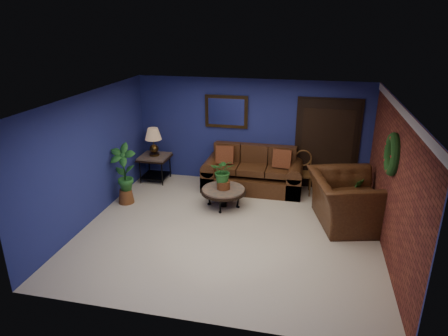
% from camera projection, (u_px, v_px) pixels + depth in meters
% --- Properties ---
extents(floor, '(5.50, 5.50, 0.00)m').
position_uv_depth(floor, '(230.00, 230.00, 7.59)').
color(floor, beige).
rests_on(floor, ground).
extents(wall_back, '(5.50, 0.04, 2.50)m').
position_uv_depth(wall_back, '(251.00, 132.00, 9.44)').
color(wall_back, navy).
rests_on(wall_back, ground).
extents(wall_left, '(0.04, 5.00, 2.50)m').
position_uv_depth(wall_left, '(91.00, 158.00, 7.71)').
color(wall_left, navy).
rests_on(wall_left, ground).
extents(wall_right_brick, '(0.04, 5.00, 2.50)m').
position_uv_depth(wall_right_brick, '(393.00, 181.00, 6.60)').
color(wall_right_brick, maroon).
rests_on(wall_right_brick, ground).
extents(ceiling, '(5.50, 5.00, 0.02)m').
position_uv_depth(ceiling, '(230.00, 99.00, 6.71)').
color(ceiling, white).
rests_on(ceiling, wall_back).
extents(crown_molding, '(0.03, 5.00, 0.14)m').
position_uv_depth(crown_molding, '(402.00, 111.00, 6.19)').
color(crown_molding, white).
rests_on(crown_molding, wall_right_brick).
extents(wall_mirror, '(1.02, 0.06, 0.77)m').
position_uv_depth(wall_mirror, '(226.00, 112.00, 9.36)').
color(wall_mirror, '#442E13').
rests_on(wall_mirror, wall_back).
extents(closet_door, '(1.44, 0.06, 2.18)m').
position_uv_depth(closet_door, '(327.00, 145.00, 9.13)').
color(closet_door, black).
rests_on(closet_door, wall_back).
extents(wreath, '(0.16, 0.72, 0.72)m').
position_uv_depth(wreath, '(392.00, 154.00, 6.50)').
color(wreath, black).
rests_on(wreath, wall_right_brick).
extents(sofa, '(2.27, 0.98, 1.02)m').
position_uv_depth(sofa, '(253.00, 175.00, 9.36)').
color(sofa, '#4A2B15').
rests_on(sofa, ground).
extents(coffee_table, '(0.95, 0.95, 0.41)m').
position_uv_depth(coffee_table, '(223.00, 191.00, 8.43)').
color(coffee_table, '#4E4845').
rests_on(coffee_table, ground).
extents(end_table, '(0.71, 0.71, 0.65)m').
position_uv_depth(end_table, '(155.00, 161.00, 9.76)').
color(end_table, '#4E4845').
rests_on(end_table, ground).
extents(table_lamp, '(0.40, 0.40, 0.66)m').
position_uv_depth(table_lamp, '(153.00, 139.00, 9.55)').
color(table_lamp, '#442E13').
rests_on(table_lamp, end_table).
extents(side_chair, '(0.44, 0.44, 0.98)m').
position_uv_depth(side_chair, '(303.00, 169.00, 9.08)').
color(side_chair, brown).
rests_on(side_chair, ground).
extents(armchair, '(1.64, 1.78, 0.97)m').
position_uv_depth(armchair, '(347.00, 200.00, 7.68)').
color(armchair, '#4A2B15').
rests_on(armchair, ground).
extents(coffee_plant, '(0.50, 0.44, 0.67)m').
position_uv_depth(coffee_plant, '(223.00, 172.00, 8.28)').
color(coffee_plant, brown).
rests_on(coffee_plant, coffee_table).
extents(floor_plant, '(0.39, 0.34, 0.76)m').
position_uv_depth(floor_plant, '(355.00, 195.00, 8.17)').
color(floor_plant, brown).
rests_on(floor_plant, ground).
extents(tall_plant, '(0.57, 0.39, 1.32)m').
position_uv_depth(tall_plant, '(124.00, 172.00, 8.48)').
color(tall_plant, brown).
rests_on(tall_plant, ground).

